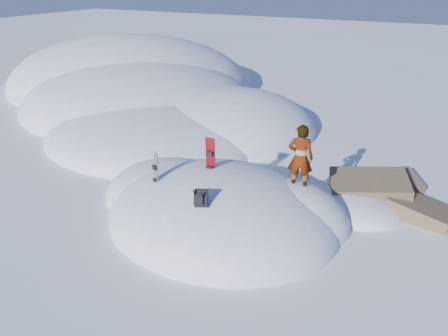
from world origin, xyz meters
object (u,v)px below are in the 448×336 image
at_px(snowboard_dark, 156,175).
at_px(person, 300,158).
at_px(backpack, 201,198).
at_px(snowboard_red, 210,162).

relative_size(snowboard_dark, person, 0.71).
distance_m(snowboard_dark, person, 4.15).
xyz_separation_m(snowboard_dark, person, (3.73, 1.71, 0.63)).
bearing_deg(snowboard_dark, backpack, 9.34).
xyz_separation_m(snowboard_dark, backpack, (1.95, -0.76, 0.10)).
distance_m(snowboard_red, snowboard_dark, 1.63).
height_order(backpack, person, person).
distance_m(snowboard_red, backpack, 1.96).
height_order(snowboard_dark, person, person).
xyz_separation_m(backpack, person, (1.79, 2.47, 0.54)).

